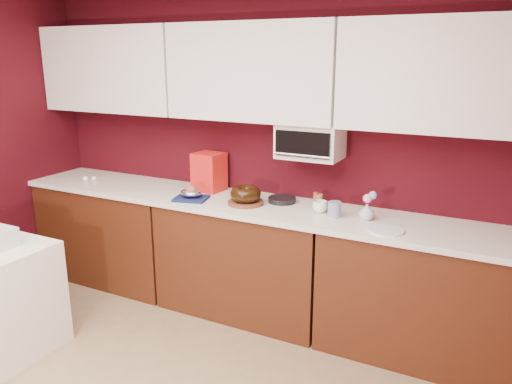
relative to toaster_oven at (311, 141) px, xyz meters
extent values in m
cube|color=#3C080F|center=(-0.45, 0.15, -0.12)|extent=(4.00, 0.02, 2.50)
cube|color=#451E0D|center=(-1.78, -0.17, -0.95)|extent=(1.31, 0.58, 0.86)
cube|color=#451E0D|center=(-0.45, -0.17, -0.95)|extent=(1.31, 0.58, 0.86)
cube|color=#451E0D|center=(0.88, -0.17, -0.95)|extent=(1.31, 0.58, 0.86)
cube|color=silver|center=(-0.45, -0.17, -0.49)|extent=(4.00, 0.62, 0.04)
cube|color=white|center=(-1.78, -0.02, 0.48)|extent=(1.31, 0.33, 0.70)
cube|color=white|center=(-0.45, -0.02, 0.48)|extent=(1.31, 0.33, 0.70)
cube|color=white|center=(0.88, -0.02, 0.48)|extent=(1.31, 0.33, 0.70)
cube|color=white|center=(0.00, 0.00, 0.00)|extent=(0.45, 0.30, 0.25)
cube|color=black|center=(0.00, -0.16, 0.00)|extent=(0.40, 0.02, 0.18)
cylinder|color=silver|center=(0.00, -0.18, -0.07)|extent=(0.42, 0.02, 0.02)
cylinder|color=brown|center=(-0.42, -0.22, -0.46)|extent=(0.27, 0.27, 0.02)
torus|color=black|center=(-0.42, -0.22, -0.39)|extent=(0.24, 0.24, 0.09)
cube|color=navy|center=(-0.85, -0.30, -0.47)|extent=(0.29, 0.26, 0.02)
ellipsoid|color=silver|center=(-0.85, -0.30, -0.42)|extent=(0.21, 0.19, 0.06)
ellipsoid|color=#AB534E|center=(-0.85, -0.30, -0.40)|extent=(0.10, 0.08, 0.06)
cube|color=#B50C1E|center=(-0.87, 0.00, -0.32)|extent=(0.24, 0.23, 0.31)
cylinder|color=black|center=(-0.20, -0.04, -0.46)|extent=(0.28, 0.28, 0.04)
imported|color=white|center=(0.14, -0.15, -0.42)|extent=(0.12, 0.12, 0.10)
cylinder|color=navy|center=(0.27, -0.20, -0.42)|extent=(0.10, 0.10, 0.11)
imported|color=silver|center=(0.48, -0.16, -0.41)|extent=(0.09, 0.09, 0.12)
sphere|color=#FF93C3|center=(0.48, -0.16, -0.33)|extent=(0.06, 0.06, 0.06)
sphere|color=#849CD3|center=(0.51, -0.14, -0.30)|extent=(0.06, 0.06, 0.06)
cylinder|color=white|center=(0.65, -0.34, -0.47)|extent=(0.27, 0.27, 0.01)
cylinder|color=brown|center=(0.06, -0.02, -0.42)|extent=(0.04, 0.04, 0.10)
cylinder|color=#956343|center=(0.08, 0.00, -0.43)|extent=(0.07, 0.07, 0.09)
ellipsoid|color=white|center=(-2.00, -0.24, -0.45)|extent=(0.07, 0.06, 0.04)
ellipsoid|color=white|center=(-1.95, -0.19, -0.46)|extent=(0.06, 0.05, 0.04)
camera|label=1|loc=(1.26, -3.34, 0.60)|focal=35.00mm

